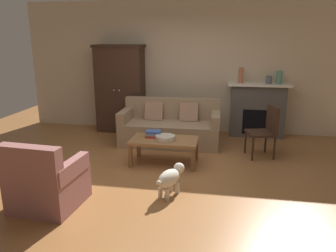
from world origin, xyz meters
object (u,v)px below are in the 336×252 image
side_chair_wooden (266,128)px  dog (170,178)px  mantel_vase_terracotta (241,75)px  fireplace (257,110)px  coffee_table (164,142)px  armchair_near_left (46,183)px  mantel_vase_jade (279,77)px  couch (170,128)px  armoire (120,89)px  mantel_vase_slate (269,80)px  fruit_bowl (165,138)px  book_stack (153,134)px

side_chair_wooden → dog: (-1.39, -1.73, -0.27)m
mantel_vase_terracotta → dog: mantel_vase_terracotta is taller
fireplace → coffee_table: 2.51m
coffee_table → armchair_near_left: (-1.16, -1.69, -0.05)m
mantel_vase_jade → couch: bearing=-159.0°
armoire → dog: 3.41m
mantel_vase_slate → couch: bearing=-157.0°
mantel_vase_jade → side_chair_wooden: bearing=-105.3°
armchair_near_left → armoire: bearing=92.5°
fruit_bowl → armchair_near_left: size_ratio=0.36×
fireplace → couch: 1.92m
dog → armoire: bearing=118.8°
couch → coffee_table: bearing=-85.7°
fruit_bowl → couch: bearing=95.5°
coffee_table → book_stack: 0.24m
coffee_table → mantel_vase_terracotta: bearing=56.2°
coffee_table → armoire: bearing=125.9°
coffee_table → mantel_vase_jade: (2.02, 1.88, 0.89)m
armoire → book_stack: size_ratio=7.30×
mantel_vase_terracotta → side_chair_wooden: bearing=-71.5°
fruit_bowl → book_stack: 0.26m
book_stack → armchair_near_left: 2.02m
fruit_bowl → armchair_near_left: (-1.19, -1.64, -0.14)m
armchair_near_left → dog: 1.56m
fireplace → mantel_vase_terracotta: size_ratio=4.00×
fruit_bowl → mantel_vase_slate: size_ratio=1.98×
book_stack → mantel_vase_slate: 2.80m
fireplace → side_chair_wooden: (0.04, -1.27, -0.06)m
couch → mantel_vase_jade: mantel_vase_jade is taller
armoire → side_chair_wooden: size_ratio=2.09×
fireplace → dog: bearing=-114.2°
mantel_vase_terracotta → armchair_near_left: (-2.42, -3.57, -0.96)m
coffee_table → mantel_vase_slate: 2.74m
mantel_vase_terracotta → mantel_vase_slate: (0.56, 0.00, -0.08)m
armchair_near_left → dog: bearing=21.9°
couch → fruit_bowl: (0.11, -1.12, 0.14)m
coffee_table → mantel_vase_terracotta: (1.26, 1.88, 0.91)m
fruit_bowl → mantel_vase_slate: (1.79, 1.93, 0.74)m
fireplace → armchair_near_left: (-2.80, -3.58, -0.25)m
coffee_table → fruit_bowl: 0.11m
couch → coffee_table: size_ratio=1.76×
mantel_vase_terracotta → mantel_vase_jade: bearing=0.0°
fireplace → side_chair_wooden: size_ratio=1.40×
armoire → book_stack: armoire is taller
book_stack → mantel_vase_jade: bearing=39.0°
coffee_table → fruit_bowl: size_ratio=3.43×
fireplace → couch: fireplace is taller
fireplace → couch: (-1.72, -0.82, -0.25)m
mantel_vase_terracotta → armchair_near_left: 4.41m
fruit_bowl → mantel_vase_jade: mantel_vase_jade is taller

